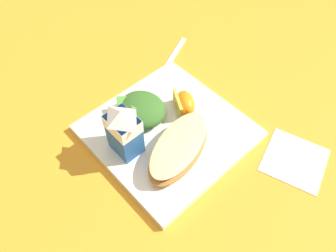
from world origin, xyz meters
The scene contains 8 objects.
ground centered at (0.00, 0.00, 0.00)m, with size 3.00×3.00×0.00m, color orange.
white_plate centered at (0.00, 0.00, 0.01)m, with size 0.28×0.28×0.02m, color white.
cheesy_pizza_bread centered at (-0.06, 0.02, 0.03)m, with size 0.13×0.19×0.04m.
green_salad_pile centered at (0.06, 0.02, 0.04)m, with size 0.10×0.09×0.04m.
milk_carton centered at (0.02, 0.09, 0.08)m, with size 0.06×0.04×0.11m.
orange_wedge_front centered at (0.01, -0.06, 0.04)m, with size 0.07×0.06×0.04m.
paper_napkin centered at (-0.21, -0.14, 0.00)m, with size 0.11×0.11×0.00m, color white.
metal_fork centered at (0.15, -0.13, 0.00)m, with size 0.09×0.18×0.01m.
Camera 1 is at (-0.28, 0.26, 0.54)m, focal length 34.96 mm.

